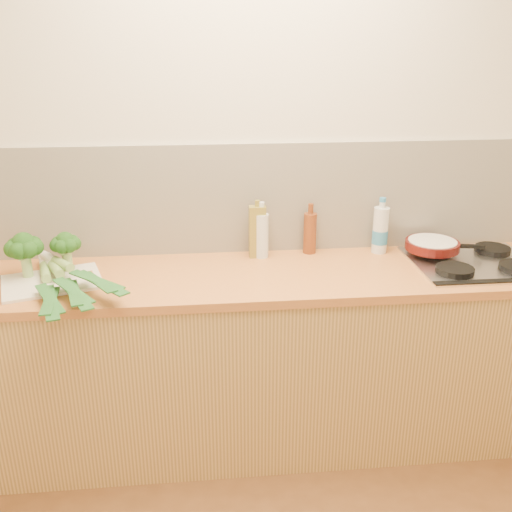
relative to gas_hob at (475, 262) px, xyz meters
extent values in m
plane|color=beige|center=(-1.02, 0.30, 0.39)|extent=(3.50, 0.00, 3.50)
cube|color=silver|center=(-1.02, 0.29, 0.26)|extent=(3.20, 0.02, 0.54)
cube|color=tan|center=(-1.02, 0.00, -0.48)|extent=(3.20, 0.60, 0.86)
cube|color=#BA7636|center=(-1.02, 0.00, -0.03)|extent=(3.20, 0.62, 0.04)
cube|color=silver|center=(0.00, 0.00, -0.01)|extent=(0.58, 0.50, 0.01)
cube|color=black|center=(0.00, -0.23, 0.00)|extent=(0.58, 0.04, 0.01)
cylinder|color=black|center=(-0.15, -0.12, 0.01)|extent=(0.17, 0.17, 0.03)
cylinder|color=black|center=(-0.15, 0.12, 0.01)|extent=(0.17, 0.17, 0.03)
cylinder|color=black|center=(0.15, 0.12, 0.01)|extent=(0.17, 0.17, 0.03)
cube|color=#ECE6CD|center=(-1.94, -0.02, -0.01)|extent=(0.48, 0.41, 0.01)
cylinder|color=#96BD6E|center=(-2.06, 0.04, 0.04)|extent=(0.04, 0.04, 0.09)
sphere|color=#14340E|center=(-2.06, 0.04, 0.15)|extent=(0.10, 0.10, 0.10)
sphere|color=#14340E|center=(-2.01, 0.04, 0.14)|extent=(0.08, 0.08, 0.08)
sphere|color=#14340E|center=(-2.03, 0.07, 0.14)|extent=(0.08, 0.08, 0.08)
sphere|color=#14340E|center=(-2.07, 0.08, 0.14)|extent=(0.08, 0.08, 0.08)
sphere|color=#14340E|center=(-2.10, 0.06, 0.14)|extent=(0.08, 0.08, 0.08)
sphere|color=#14340E|center=(-2.10, 0.02, 0.14)|extent=(0.08, 0.08, 0.08)
sphere|color=#14340E|center=(-2.07, -0.01, 0.14)|extent=(0.08, 0.08, 0.08)
sphere|color=#14340E|center=(-2.03, 0.00, 0.14)|extent=(0.08, 0.08, 0.08)
cylinder|color=#96BD6E|center=(-1.89, 0.09, 0.04)|extent=(0.04, 0.04, 0.09)
sphere|color=#14340E|center=(-1.89, 0.09, 0.14)|extent=(0.08, 0.08, 0.08)
sphere|color=#14340E|center=(-1.85, 0.09, 0.13)|extent=(0.06, 0.06, 0.06)
sphere|color=#14340E|center=(-1.87, 0.12, 0.13)|extent=(0.06, 0.06, 0.06)
sphere|color=#14340E|center=(-1.90, 0.13, 0.13)|extent=(0.06, 0.06, 0.06)
sphere|color=#14340E|center=(-1.93, 0.11, 0.13)|extent=(0.06, 0.06, 0.06)
sphere|color=#14340E|center=(-1.93, 0.08, 0.13)|extent=(0.06, 0.06, 0.06)
sphere|color=#14340E|center=(-1.90, 0.05, 0.13)|extent=(0.06, 0.06, 0.06)
sphere|color=#14340E|center=(-1.87, 0.06, 0.13)|extent=(0.06, 0.06, 0.06)
cylinder|color=white|center=(-2.02, 0.16, 0.02)|extent=(0.08, 0.14, 0.04)
cylinder|color=#7DA653|center=(-1.98, 0.02, 0.02)|extent=(0.09, 0.17, 0.04)
cube|color=#19481B|center=(-1.89, -0.28, 0.02)|extent=(0.08, 0.30, 0.02)
cube|color=#19481B|center=(-1.88, -0.30, 0.02)|extent=(0.14, 0.34, 0.01)
cube|color=#19481B|center=(-1.89, -0.27, 0.02)|extent=(0.17, 0.27, 0.02)
cylinder|color=white|center=(-1.98, 0.11, 0.04)|extent=(0.08, 0.12, 0.04)
cylinder|color=#7DA653|center=(-1.92, 0.00, 0.04)|extent=(0.10, 0.14, 0.04)
cube|color=#19481B|center=(-1.80, -0.25, 0.04)|extent=(0.13, 0.30, 0.02)
cube|color=#19481B|center=(-1.79, -0.27, 0.04)|extent=(0.19, 0.33, 0.01)
cube|color=#19481B|center=(-1.80, -0.25, 0.04)|extent=(0.21, 0.25, 0.02)
cylinder|color=white|center=(-1.97, 0.11, 0.06)|extent=(0.10, 0.11, 0.04)
cylinder|color=#7DA653|center=(-1.90, 0.02, 0.06)|extent=(0.12, 0.13, 0.04)
cube|color=#19481B|center=(-1.71, -0.20, 0.06)|extent=(0.19, 0.28, 0.02)
cube|color=#19481B|center=(-1.70, -0.21, 0.06)|extent=(0.26, 0.29, 0.01)
cube|color=#19481B|center=(-1.72, -0.19, 0.06)|extent=(0.25, 0.21, 0.02)
cylinder|color=#4A0F0C|center=(-0.16, 0.12, 0.05)|extent=(0.26, 0.26, 0.04)
cylinder|color=beige|center=(-0.16, 0.12, 0.07)|extent=(0.23, 0.23, 0.00)
cube|color=black|center=(0.02, 0.09, 0.04)|extent=(0.13, 0.04, 0.02)
cube|color=olive|center=(-1.01, 0.21, 0.11)|extent=(0.08, 0.05, 0.26)
cylinder|color=olive|center=(-1.01, 0.21, 0.26)|extent=(0.02, 0.02, 0.03)
cylinder|color=silver|center=(-0.99, 0.21, 0.09)|extent=(0.07, 0.07, 0.22)
cylinder|color=silver|center=(-0.99, 0.21, 0.23)|extent=(0.03, 0.03, 0.06)
cylinder|color=brown|center=(-0.75, 0.24, 0.09)|extent=(0.06, 0.06, 0.20)
cylinder|color=brown|center=(-0.75, 0.24, 0.21)|extent=(0.03, 0.03, 0.05)
cylinder|color=silver|center=(-0.40, 0.21, 0.10)|extent=(0.08, 0.08, 0.23)
cylinder|color=silver|center=(-0.40, 0.21, 0.23)|extent=(0.03, 0.03, 0.03)
cylinder|color=teal|center=(-0.40, 0.21, 0.07)|extent=(0.08, 0.08, 0.07)
camera|label=1|loc=(-1.28, -2.39, 0.98)|focal=40.00mm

